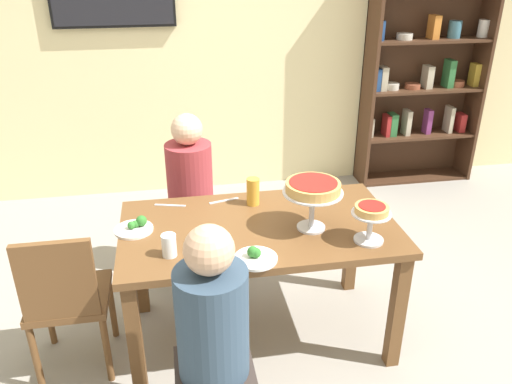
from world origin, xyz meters
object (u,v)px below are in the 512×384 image
diner_near_left (214,362)px  salad_plate_near_diner (255,257)px  diner_far_left (192,208)px  beer_glass_amber_tall (253,192)px  personal_pizza_stand (371,216)px  cutlery_knife_near (323,195)px  cutlery_fork_far (170,205)px  salad_plate_far_diner (135,227)px  cutlery_fork_near (224,201)px  dining_table (259,242)px  water_glass_clear_near (169,245)px  chair_head_west (66,297)px  deep_dish_pizza_stand (313,190)px  bookshelf (426,59)px

diner_near_left → salad_plate_near_diner: (0.24, 0.37, 0.27)m
diner_far_left → beer_glass_amber_tall: (0.34, -0.49, 0.33)m
personal_pizza_stand → cutlery_knife_near: size_ratio=1.12×
diner_near_left → cutlery_fork_far: bearing=8.0°
salad_plate_far_diner → cutlery_fork_near: 0.56m
dining_table → cutlery_fork_near: size_ratio=8.17×
personal_pizza_stand → water_glass_clear_near: (-0.99, 0.04, -0.09)m
chair_head_west → cutlery_knife_near: bearing=15.5°
diner_near_left → chair_head_west: bearing=49.7°
salad_plate_near_diner → cutlery_fork_far: (-0.38, 0.64, -0.02)m
deep_dish_pizza_stand → water_glass_clear_near: 0.77m
bookshelf → cutlery_knife_near: (-1.46, -1.72, -0.41)m
personal_pizza_stand → beer_glass_amber_tall: (-0.51, 0.51, -0.06)m
dining_table → chair_head_west: chair_head_west is taller
diner_far_left → chair_head_west: (-0.69, -0.85, -0.01)m
diner_far_left → salad_plate_far_diner: (-0.32, -0.68, 0.27)m
chair_head_west → cutlery_fork_near: chair_head_west is taller
chair_head_west → salad_plate_far_diner: size_ratio=4.31×
deep_dish_pizza_stand → salad_plate_near_diner: deep_dish_pizza_stand is taller
dining_table → chair_head_west: 1.03m
bookshelf → water_glass_clear_near: bearing=-136.8°
bookshelf → cutlery_fork_near: bearing=-140.4°
cutlery_fork_far → deep_dish_pizza_stand: bearing=167.0°
cutlery_fork_far → water_glass_clear_near: bearing=103.6°
deep_dish_pizza_stand → beer_glass_amber_tall: size_ratio=1.95×
diner_far_left → personal_pizza_stand: diner_far_left is taller
deep_dish_pizza_stand → salad_plate_near_diner: 0.47m
bookshelf → cutlery_knife_near: 2.29m
diner_far_left → salad_plate_far_diner: diner_far_left is taller
diner_near_left → cutlery_fork_near: bearing=-9.5°
cutlery_fork_near → cutlery_knife_near: 0.59m
diner_far_left → deep_dish_pizza_stand: diner_far_left is taller
salad_plate_near_diner → deep_dish_pizza_stand: bearing=35.7°
diner_near_left → salad_plate_far_diner: (-0.33, 0.76, 0.27)m
personal_pizza_stand → bookshelf: bearing=58.6°
chair_head_west → personal_pizza_stand: bearing=-5.4°
chair_head_west → deep_dish_pizza_stand: bearing=1.4°
beer_glass_amber_tall → cutlery_knife_near: bearing=5.5°
dining_table → diner_far_left: bearing=113.8°
diner_near_left → chair_head_west: (-0.69, 0.59, -0.01)m
beer_glass_amber_tall → salad_plate_near_diner: bearing=-98.7°
beer_glass_amber_tall → diner_far_left: bearing=124.6°
beer_glass_amber_tall → cutlery_fork_far: 0.48m
diner_far_left → cutlery_fork_near: (0.18, -0.42, 0.25)m
personal_pizza_stand → cutlery_fork_far: bearing=149.9°
chair_head_west → salad_plate_near_diner: bearing=-13.0°
diner_far_left → chair_head_west: size_ratio=1.32×
dining_table → personal_pizza_stand: 0.62m
deep_dish_pizza_stand → beer_glass_amber_tall: 0.44m
dining_table → cutlery_fork_near: (-0.15, 0.32, 0.10)m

